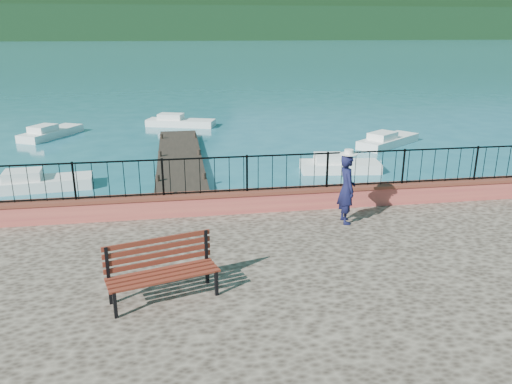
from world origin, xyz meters
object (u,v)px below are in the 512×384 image
object	(u,v)px
park_bench	(163,282)
boat_1	(340,162)
person	(347,189)
boat_4	(181,120)
boat_0	(40,179)
boat_3	(51,130)
boat_2	(389,138)

from	to	relation	value
park_bench	boat_1	bearing A→B (deg)	42.55
person	boat_4	size ratio (longest dim) A/B	0.42
boat_0	boat_3	distance (m)	10.42
boat_3	boat_2	bearing A→B (deg)	-77.88
boat_0	boat_3	size ratio (longest dim) A/B	0.94
boat_1	boat_0	bearing A→B (deg)	-170.25
park_bench	boat_0	world-z (taller)	park_bench
boat_0	boat_1	world-z (taller)	same
person	boat_0	world-z (taller)	person
person	boat_4	world-z (taller)	person
park_bench	boat_3	size ratio (longest dim) A/B	0.51
park_bench	boat_2	bearing A→B (deg)	39.24
park_bench	boat_2	size ratio (longest dim) A/B	0.49
boat_0	boat_3	xyz separation A→B (m)	(-1.80, 10.26, 0.00)
person	boat_4	bearing A→B (deg)	12.27
person	boat_1	world-z (taller)	person
person	boat_3	world-z (taller)	person
boat_0	boat_2	world-z (taller)	same
boat_1	boat_3	bearing A→B (deg)	152.57
boat_0	park_bench	bearing A→B (deg)	-72.32
boat_0	boat_1	xyz separation A→B (m)	(12.27, 0.55, 0.00)
boat_1	park_bench	bearing A→B (deg)	-114.59
person	boat_3	xyz separation A→B (m)	(-11.25, 18.43, -1.69)
person	boat_0	bearing A→B (deg)	50.88
boat_2	boat_4	distance (m)	13.09
boat_2	boat_1	bearing A→B (deg)	-168.73
person	boat_1	xyz separation A→B (m)	(2.81, 8.72, -1.69)
boat_1	boat_4	world-z (taller)	same
boat_0	boat_2	bearing A→B (deg)	11.37
boat_3	boat_0	bearing A→B (deg)	-142.28
park_bench	boat_3	bearing A→B (deg)	91.67
person	boat_0	size ratio (longest dim) A/B	0.46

